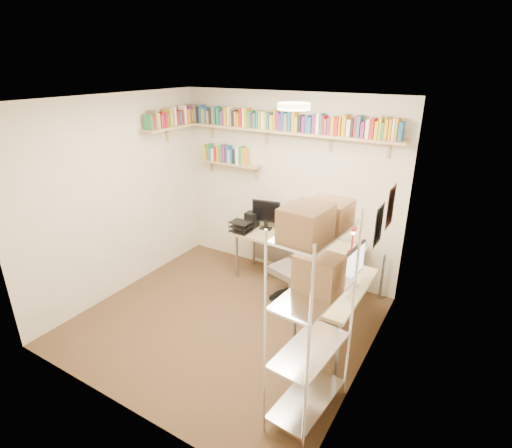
{
  "coord_description": "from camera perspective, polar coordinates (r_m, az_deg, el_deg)",
  "views": [
    {
      "loc": [
        2.33,
        -3.19,
        2.83
      ],
      "look_at": [
        0.09,
        0.55,
        1.06
      ],
      "focal_mm": 28.0,
      "sensor_mm": 36.0,
      "label": 1
    }
  ],
  "objects": [
    {
      "name": "corner_desk",
      "position": [
        5.04,
        6.19,
        -3.55
      ],
      "size": [
        2.05,
        1.7,
        1.16
      ],
      "color": "#C5B780",
      "rests_on": "ground"
    },
    {
      "name": "wire_rack",
      "position": [
        3.01,
        8.46,
        -6.06
      ],
      "size": [
        0.45,
        0.81,
        1.95
      ],
      "rotation": [
        0.0,
        0.0,
        -0.09
      ],
      "color": "silver",
      "rests_on": "ground"
    },
    {
      "name": "office_chair",
      "position": [
        5.02,
        5.47,
        -6.88
      ],
      "size": [
        0.54,
        0.54,
        0.97
      ],
      "rotation": [
        0.0,
        0.0,
        -0.31
      ],
      "color": "black",
      "rests_on": "ground"
    },
    {
      "name": "ground",
      "position": [
        4.86,
        -4.37,
        -13.59
      ],
      "size": [
        3.2,
        3.2,
        0.0
      ],
      "primitive_type": "plane",
      "color": "#412F1B",
      "rests_on": "ground"
    },
    {
      "name": "room_shell",
      "position": [
        4.15,
        -4.93,
        4.04
      ],
      "size": [
        3.24,
        3.04,
        2.52
      ],
      "color": "beige",
      "rests_on": "ground"
    },
    {
      "name": "wall_shelves",
      "position": [
        5.32,
        -0.4,
        13.42
      ],
      "size": [
        3.12,
        1.09,
        0.8
      ],
      "color": "tan",
      "rests_on": "ground"
    }
  ]
}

